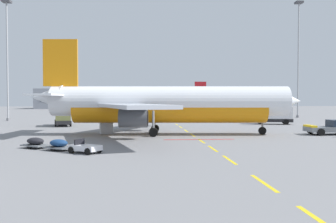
{
  "coord_description": "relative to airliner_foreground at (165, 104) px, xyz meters",
  "views": [
    {
      "loc": [
        11.45,
        -17.1,
        4.42
      ],
      "look_at": [
        14.98,
        28.19,
        2.96
      ],
      "focal_mm": 37.71,
      "sensor_mm": 36.0,
      "label": 1
    }
  ],
  "objects": [
    {
      "name": "apron_light_mast_far",
      "position": [
        36.75,
        41.75,
        13.93
      ],
      "size": [
        1.8,
        1.8,
        29.32
      ],
      "color": "slate",
      "rests_on": "ground"
    },
    {
      "name": "airliner_mid_left",
      "position": [
        4.68,
        67.24,
        -0.58
      ],
      "size": [
        29.63,
        29.51,
        10.4
      ],
      "color": "white",
      "rests_on": "ground"
    },
    {
      "name": "uld_cargo_container",
      "position": [
        -7.72,
        2.15,
        -3.15
      ],
      "size": [
        1.9,
        1.87,
        1.6
      ],
      "color": "#B7BCC6",
      "rests_on": "ground"
    },
    {
      "name": "catering_truck",
      "position": [
        -16.52,
        16.67,
        -2.3
      ],
      "size": [
        3.95,
        7.37,
        3.14
      ],
      "color": "black",
      "rests_on": "ground"
    },
    {
      "name": "pushback_tug",
      "position": [
        21.35,
        -1.72,
        -3.05
      ],
      "size": [
        6.05,
        3.29,
        2.08
      ],
      "color": "slate",
      "rests_on": "ground"
    },
    {
      "name": "terminal_satellite",
      "position": [
        -14.39,
        147.59,
        1.21
      ],
      "size": [
        84.73,
        23.97,
        11.88
      ],
      "color": "gray",
      "rests_on": "ground"
    },
    {
      "name": "ground",
      "position": [
        25.4,
        12.02,
        -3.95
      ],
      "size": [
        400.0,
        400.0,
        0.0
      ],
      "primitive_type": "plane",
      "color": "slate"
    },
    {
      "name": "airliner_foreground",
      "position": [
        0.0,
        0.0,
        0.0
      ],
      "size": [
        34.82,
        34.52,
        12.2
      ],
      "color": "white",
      "rests_on": "ground"
    },
    {
      "name": "fuel_service_truck",
      "position": [
        21.36,
        18.06,
        -2.3
      ],
      "size": [
        7.39,
        4.25,
        3.14
      ],
      "color": "black",
      "rests_on": "ground"
    },
    {
      "name": "baggage_train",
      "position": [
        -10.31,
        -13.61,
        -3.42
      ],
      "size": [
        7.94,
        6.03,
        1.14
      ],
      "color": "silver",
      "rests_on": "ground"
    },
    {
      "name": "apron_light_mast_near",
      "position": [
        -31.45,
        32.66,
        11.95
      ],
      "size": [
        1.8,
        1.8,
        25.65
      ],
      "color": "slate",
      "rests_on": "ground"
    },
    {
      "name": "apron_paint_markings",
      "position": [
        3.4,
        11.31,
        -3.95
      ],
      "size": [
        8.0,
        98.38,
        0.01
      ],
      "color": "yellow",
      "rests_on": "ground"
    }
  ]
}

